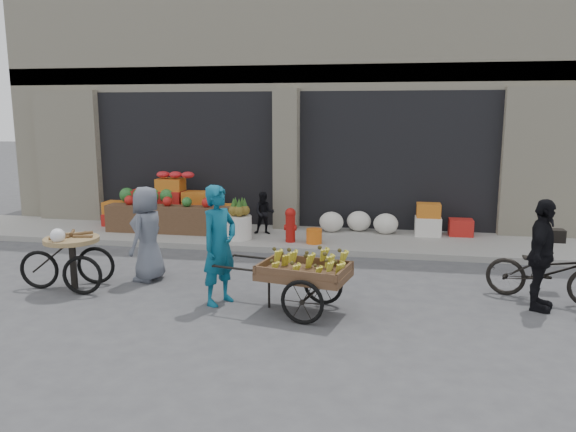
% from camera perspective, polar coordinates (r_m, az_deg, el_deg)
% --- Properties ---
extents(ground, '(80.00, 80.00, 0.00)m').
position_cam_1_polar(ground, '(8.39, -6.47, -8.78)').
color(ground, '#424244').
rests_on(ground, ground).
extents(sidewalk, '(18.00, 2.20, 0.12)m').
position_cam_1_polar(sidewalk, '(12.20, -0.92, -2.26)').
color(sidewalk, gray).
rests_on(sidewalk, ground).
extents(building, '(14.00, 6.45, 7.00)m').
position_cam_1_polar(building, '(15.78, 1.91, 12.75)').
color(building, beige).
rests_on(building, ground).
extents(fruit_display, '(3.10, 1.12, 1.24)m').
position_cam_1_polar(fruit_display, '(13.05, -11.44, 1.11)').
color(fruit_display, red).
rests_on(fruit_display, sidewalk).
extents(pineapple_bin, '(0.52, 0.52, 0.50)m').
position_cam_1_polar(pineapple_bin, '(11.83, -4.96, -1.17)').
color(pineapple_bin, silver).
rests_on(pineapple_bin, sidewalk).
extents(fire_hydrant, '(0.22, 0.22, 0.71)m').
position_cam_1_polar(fire_hydrant, '(11.52, 0.25, -0.78)').
color(fire_hydrant, '#A5140F').
rests_on(fire_hydrant, sidewalk).
extents(orange_bucket, '(0.32, 0.32, 0.30)m').
position_cam_1_polar(orange_bucket, '(11.44, 2.67, -2.06)').
color(orange_bucket, orange).
rests_on(orange_bucket, sidewalk).
extents(right_bay_goods, '(3.35, 0.60, 0.70)m').
position_cam_1_polar(right_bay_goods, '(12.49, 11.47, -0.54)').
color(right_bay_goods, silver).
rests_on(right_bay_goods, sidewalk).
extents(seated_person, '(0.51, 0.43, 0.93)m').
position_cam_1_polar(seated_person, '(12.26, -2.44, 0.30)').
color(seated_person, black).
rests_on(seated_person, sidewalk).
extents(banana_cart, '(2.17, 1.21, 0.86)m').
position_cam_1_polar(banana_cart, '(7.79, 1.34, -5.41)').
color(banana_cart, brown).
rests_on(banana_cart, ground).
extents(vendor_woman, '(0.66, 0.76, 1.75)m').
position_cam_1_polar(vendor_woman, '(8.15, -7.00, -2.96)').
color(vendor_woman, '#0E536F').
rests_on(vendor_woman, ground).
extents(tricycle_cart, '(1.45, 0.96, 0.95)m').
position_cam_1_polar(tricycle_cart, '(9.44, -21.09, -3.65)').
color(tricycle_cart, '#9E7F51').
rests_on(tricycle_cart, ground).
extents(vendor_grey, '(0.58, 0.82, 1.57)m').
position_cam_1_polar(vendor_grey, '(9.53, -14.10, -1.77)').
color(vendor_grey, slate).
rests_on(vendor_grey, ground).
extents(bicycle, '(1.82, 1.16, 0.90)m').
position_cam_1_polar(bicycle, '(9.12, 24.81, -5.15)').
color(bicycle, black).
rests_on(bicycle, ground).
extents(cyclist, '(0.69, 1.01, 1.59)m').
position_cam_1_polar(cyclist, '(8.62, 24.35, -3.64)').
color(cyclist, black).
rests_on(cyclist, ground).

